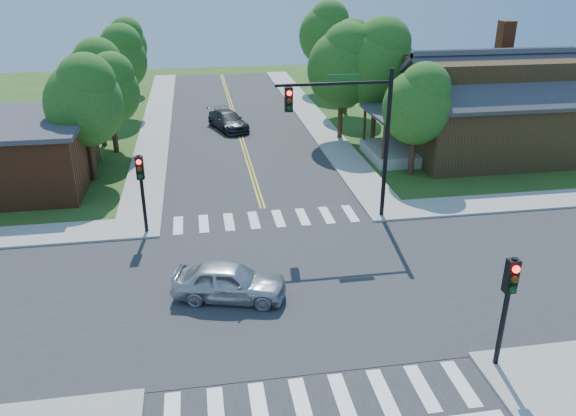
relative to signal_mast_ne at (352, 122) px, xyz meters
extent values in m
plane|color=#305019|center=(-3.91, -5.59, -4.85)|extent=(100.00, 100.00, 0.00)
cube|color=#2D2D30|center=(-3.91, -5.59, -4.83)|extent=(10.00, 90.00, 0.04)
cube|color=#2D2D30|center=(-3.91, -5.59, -4.83)|extent=(90.00, 10.00, 0.04)
cube|color=#2D2D30|center=(-3.91, -5.59, -4.85)|extent=(10.20, 10.20, 0.06)
cube|color=#9E9B93|center=(2.19, 19.41, -4.78)|extent=(2.20, 40.00, 0.14)
cube|color=#9E9B93|center=(-10.01, 19.41, -4.78)|extent=(2.20, 40.00, 0.14)
cube|color=white|center=(-8.11, 0.61, -4.80)|extent=(0.45, 2.00, 0.01)
cube|color=white|center=(-6.91, 0.61, -4.80)|extent=(0.45, 2.00, 0.01)
cube|color=white|center=(-5.71, 0.61, -4.80)|extent=(0.45, 2.00, 0.01)
cube|color=white|center=(-4.51, 0.61, -4.80)|extent=(0.45, 2.00, 0.01)
cube|color=white|center=(-3.31, 0.61, -4.80)|extent=(0.45, 2.00, 0.01)
cube|color=white|center=(-2.11, 0.61, -4.80)|extent=(0.45, 2.00, 0.01)
cube|color=white|center=(-0.91, 0.61, -4.80)|extent=(0.45, 2.00, 0.01)
cube|color=white|center=(0.29, 0.61, -4.80)|extent=(0.45, 2.00, 0.01)
cube|color=white|center=(-6.91, -11.79, -4.80)|extent=(0.45, 2.00, 0.01)
cube|color=white|center=(-5.71, -11.79, -4.80)|extent=(0.45, 2.00, 0.01)
cube|color=white|center=(-4.51, -11.79, -4.80)|extent=(0.45, 2.00, 0.01)
cube|color=white|center=(-3.31, -11.79, -4.80)|extent=(0.45, 2.00, 0.01)
cube|color=white|center=(-2.11, -11.79, -4.80)|extent=(0.45, 2.00, 0.01)
cube|color=white|center=(-0.91, -11.79, -4.80)|extent=(0.45, 2.00, 0.01)
cube|color=white|center=(0.29, -11.79, -4.80)|extent=(0.45, 2.00, 0.01)
cube|color=gold|center=(-4.01, 20.66, -4.80)|extent=(0.10, 37.50, 0.01)
cube|color=gold|center=(-3.81, 20.66, -4.80)|extent=(0.10, 37.50, 0.01)
cylinder|color=black|center=(1.69, 0.01, -1.25)|extent=(0.20, 0.20, 7.20)
cylinder|color=black|center=(-0.91, 0.01, 1.75)|extent=(5.20, 0.14, 0.14)
cube|color=#19591E|center=(-0.51, -0.04, 2.00)|extent=(1.40, 0.04, 0.30)
cube|color=black|center=(-2.91, 0.01, 1.12)|extent=(0.34, 0.28, 1.05)
sphere|color=#FF0C0C|center=(-2.91, -0.16, 1.44)|extent=(0.22, 0.22, 0.22)
sphere|color=#3F2605|center=(-2.91, -0.16, 1.12)|extent=(0.22, 0.22, 0.22)
sphere|color=#05330F|center=(-2.91, -0.16, 0.80)|extent=(0.22, 0.22, 0.22)
cylinder|color=black|center=(1.69, -11.19, -2.95)|extent=(0.16, 0.16, 3.80)
cube|color=black|center=(1.69, -11.19, -1.63)|extent=(0.34, 0.28, 1.05)
sphere|color=#FF0C0C|center=(1.69, -11.36, -1.31)|extent=(0.22, 0.22, 0.22)
sphere|color=#3F2605|center=(1.69, -11.36, -1.63)|extent=(0.22, 0.22, 0.22)
sphere|color=#05330F|center=(1.69, -11.36, -1.95)|extent=(0.22, 0.22, 0.22)
cylinder|color=black|center=(-9.51, 0.01, -2.95)|extent=(0.16, 0.16, 3.80)
cube|color=black|center=(-9.51, 0.01, -1.63)|extent=(0.34, 0.28, 1.05)
sphere|color=#FF0C0C|center=(-9.51, -0.16, -1.31)|extent=(0.22, 0.22, 0.22)
sphere|color=#3F2605|center=(-9.51, -0.16, -1.63)|extent=(0.22, 0.22, 0.22)
sphere|color=#05330F|center=(-9.51, -0.16, -1.95)|extent=(0.22, 0.22, 0.22)
cube|color=#392613|center=(11.29, 8.61, -2.85)|extent=(10.00, 8.00, 4.00)
cube|color=#9E9B93|center=(4.99, 8.61, -4.50)|extent=(2.60, 4.50, 0.70)
cylinder|color=#392613|center=(3.89, 6.61, -3.25)|extent=(0.18, 0.18, 2.50)
cylinder|color=#392613|center=(3.89, 10.61, -3.25)|extent=(0.18, 0.18, 2.50)
cube|color=#38383D|center=(4.99, 8.61, -1.90)|extent=(2.80, 4.80, 0.18)
cube|color=brown|center=(13.79, 12.11, -1.30)|extent=(0.90, 0.90, 7.11)
cylinder|color=#382314|center=(5.29, 5.60, -3.63)|extent=(0.34, 0.34, 2.44)
ellipsoid|color=#1F5719|center=(5.29, 5.60, -0.88)|extent=(3.85, 3.65, 4.23)
sphere|color=#1F5719|center=(5.59, 5.40, 0.28)|extent=(2.82, 2.82, 2.82)
cylinder|color=#382314|center=(5.15, 12.63, -3.29)|extent=(0.34, 0.34, 3.12)
ellipsoid|color=#1F5719|center=(5.15, 12.63, 0.24)|extent=(4.92, 4.68, 5.41)
sphere|color=#1F5719|center=(5.45, 12.43, 1.71)|extent=(3.61, 3.61, 3.61)
cylinder|color=#382314|center=(5.17, 20.27, -3.45)|extent=(0.34, 0.34, 2.81)
ellipsoid|color=#1F5719|center=(5.17, 20.27, -0.27)|extent=(4.43, 4.21, 4.87)
sphere|color=#1F5719|center=(5.47, 20.07, 1.06)|extent=(3.25, 3.25, 3.25)
cylinder|color=#382314|center=(5.48, 29.48, -3.29)|extent=(0.34, 0.34, 3.13)
ellipsoid|color=#1F5719|center=(5.48, 29.48, 0.25)|extent=(4.94, 4.69, 5.43)
sphere|color=#1F5719|center=(5.78, 29.28, 1.73)|extent=(3.62, 3.62, 3.62)
cylinder|color=#382314|center=(-12.90, 7.70, -3.52)|extent=(0.34, 0.34, 2.67)
ellipsoid|color=#1F5719|center=(-12.90, 7.70, -0.50)|extent=(4.21, 4.00, 4.63)
sphere|color=#1F5719|center=(-12.60, 7.50, 0.77)|extent=(3.09, 3.09, 3.09)
cylinder|color=#382314|center=(-13.24, 14.38, -3.52)|extent=(0.34, 0.34, 2.67)
ellipsoid|color=#1F5719|center=(-13.24, 14.38, -0.49)|extent=(4.22, 4.01, 4.64)
sphere|color=#1F5719|center=(-12.94, 14.18, 0.77)|extent=(3.09, 3.09, 3.09)
cylinder|color=#382314|center=(-12.59, 22.32, -3.50)|extent=(0.34, 0.34, 2.70)
ellipsoid|color=#1F5719|center=(-12.59, 22.32, -0.44)|extent=(4.27, 4.05, 4.69)
sphere|color=#1F5719|center=(-12.29, 22.12, 0.84)|extent=(3.13, 3.13, 3.13)
cylinder|color=#382314|center=(-13.13, 31.74, -3.55)|extent=(0.34, 0.34, 2.59)
ellipsoid|color=#1F5719|center=(-13.13, 31.74, -0.62)|extent=(4.09, 3.89, 4.50)
sphere|color=#1F5719|center=(-12.83, 31.54, 0.61)|extent=(3.00, 3.00, 3.00)
cylinder|color=#382314|center=(2.92, 13.21, -3.36)|extent=(0.34, 0.34, 2.98)
ellipsoid|color=#1F5719|center=(2.92, 13.21, 0.01)|extent=(4.70, 4.47, 5.18)
sphere|color=#1F5719|center=(3.22, 13.01, 1.42)|extent=(3.45, 3.45, 3.45)
cylinder|color=#382314|center=(-12.26, 12.77, -3.64)|extent=(0.34, 0.34, 2.41)
ellipsoid|color=#1F5719|center=(-12.26, 12.77, -0.91)|extent=(3.81, 3.62, 4.19)
sphere|color=#1F5719|center=(-11.96, 12.57, 0.23)|extent=(2.80, 2.80, 2.80)
imported|color=silver|center=(-6.12, -6.03, -4.14)|extent=(3.81, 5.02, 1.42)
imported|color=#282A2D|center=(-4.65, 16.94, -4.18)|extent=(4.68, 5.74, 1.33)
camera|label=1|loc=(-6.89, -23.86, 6.61)|focal=35.00mm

